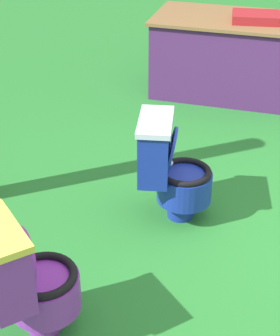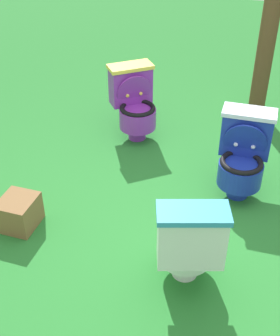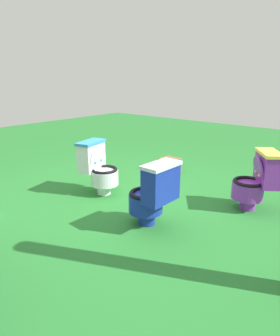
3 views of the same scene
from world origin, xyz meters
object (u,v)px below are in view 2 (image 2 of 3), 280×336
Objects in this scene: toilet_purple at (134,102)px; wooden_post at (271,16)px; toilet_white at (188,242)px; toilet_blue at (243,154)px; small_crate at (19,212)px.

wooden_post is at bearing 178.00° from toilet_purple.
toilet_purple is 2.02m from toilet_white.
toilet_white is 2.74m from wooden_post.
toilet_blue is 1.65m from wooden_post.
wooden_post is (-2.62, 0.35, 0.72)m from toilet_white.
toilet_blue is (-1.13, 0.27, 0.00)m from toilet_white.
toilet_purple is at bearing -56.79° from wooden_post.
wooden_post is (-0.79, 1.21, 0.72)m from toilet_purple.
toilet_blue is 1.87m from small_crate.
small_crate is at bearing 155.31° from toilet_white.
toilet_blue is at bearing -3.21° from wooden_post.
toilet_blue is at bearing 118.42° from small_crate.
toilet_blue is (0.70, 1.12, 0.00)m from toilet_purple.
wooden_post is (-1.48, 0.08, 0.72)m from toilet_blue.
toilet_white is (1.83, 0.85, 0.00)m from toilet_purple.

